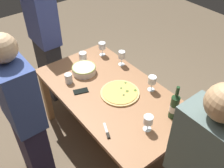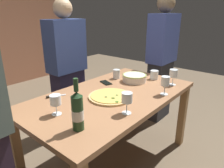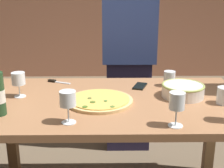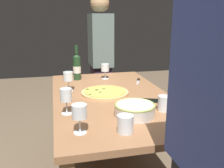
{
  "view_description": "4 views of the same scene",
  "coord_description": "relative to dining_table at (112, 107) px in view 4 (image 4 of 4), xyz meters",
  "views": [
    {
      "loc": [
        -1.47,
        1.14,
        2.4
      ],
      "look_at": [
        0.0,
        0.0,
        0.85
      ],
      "focal_mm": 40.81,
      "sensor_mm": 36.0,
      "label": 1
    },
    {
      "loc": [
        -1.31,
        -1.1,
        1.45
      ],
      "look_at": [
        0.0,
        0.0,
        0.85
      ],
      "focal_mm": 32.88,
      "sensor_mm": 36.0,
      "label": 2
    },
    {
      "loc": [
        -0.02,
        -1.7,
        1.38
      ],
      "look_at": [
        0.0,
        0.0,
        0.85
      ],
      "focal_mm": 49.59,
      "sensor_mm": 36.0,
      "label": 3
    },
    {
      "loc": [
        1.8,
        -0.42,
        1.35
      ],
      "look_at": [
        0.0,
        0.0,
        0.85
      ],
      "focal_mm": 39.87,
      "sensor_mm": 36.0,
      "label": 4
    }
  ],
  "objects": [
    {
      "name": "cell_phone",
      "position": [
        0.19,
        0.24,
        0.1
      ],
      "size": [
        0.11,
        0.16,
        0.01
      ],
      "primitive_type": "cube",
      "rotation": [
        0.0,
        0.0,
        5.95
      ],
      "color": "black",
      "rests_on": "dining_table"
    },
    {
      "name": "pizza",
      "position": [
        -0.07,
        -0.04,
        0.1
      ],
      "size": [
        0.38,
        0.38,
        0.03
      ],
      "color": "#DFB372",
      "rests_on": "dining_table"
    },
    {
      "name": "wine_glass_by_bottle",
      "position": [
        0.3,
        -0.36,
        0.21
      ],
      "size": [
        0.07,
        0.07,
        0.17
      ],
      "color": "white",
      "rests_on": "dining_table"
    },
    {
      "name": "wine_glass_far_right",
      "position": [
        0.58,
        -0.31,
        0.21
      ],
      "size": [
        0.08,
        0.08,
        0.16
      ],
      "color": "white",
      "rests_on": "dining_table"
    },
    {
      "name": "cup_amber",
      "position": [
        0.63,
        -0.07,
        0.14
      ],
      "size": [
        0.09,
        0.09,
        0.1
      ],
      "primitive_type": "cylinder",
      "color": "white",
      "rests_on": "dining_table"
    },
    {
      "name": "wine_glass_near_pizza",
      "position": [
        -0.55,
        0.06,
        0.2
      ],
      "size": [
        0.08,
        0.08,
        0.15
      ],
      "color": "white",
      "rests_on": "dining_table"
    },
    {
      "name": "serving_bowl",
      "position": [
        0.42,
        0.05,
        0.14
      ],
      "size": [
        0.25,
        0.25,
        0.08
      ],
      "color": "silver",
      "rests_on": "dining_table"
    },
    {
      "name": "pizza_knife",
      "position": [
        -0.38,
        0.35,
        0.1
      ],
      "size": [
        0.16,
        0.09,
        0.02
      ],
      "color": "silver",
      "rests_on": "dining_table"
    },
    {
      "name": "wine_glass_far_left",
      "position": [
        -0.21,
        -0.32,
        0.21
      ],
      "size": [
        0.08,
        0.08,
        0.16
      ],
      "color": "white",
      "rests_on": "dining_table"
    },
    {
      "name": "cup_ceramic",
      "position": [
        0.38,
        0.26,
        0.14
      ],
      "size": [
        0.08,
        0.08,
        0.1
      ],
      "primitive_type": "cylinder",
      "color": "white",
      "rests_on": "dining_table"
    },
    {
      "name": "dining_table",
      "position": [
        0.0,
        0.0,
        0.0
      ],
      "size": [
        1.6,
        0.9,
        0.75
      ],
      "color": "#9B6945",
      "rests_on": "ground"
    },
    {
      "name": "wine_bottle",
      "position": [
        -0.58,
        -0.21,
        0.22
      ],
      "size": [
        0.07,
        0.07,
        0.34
      ],
      "color": "#203F22",
      "rests_on": "dining_table"
    },
    {
      "name": "person_guest_left",
      "position": [
        0.15,
        0.82,
        0.14
      ],
      "size": [
        0.44,
        0.24,
        1.59
      ],
      "rotation": [
        0.0,
        0.0,
        -1.75
      ],
      "color": "#241F3B",
      "rests_on": "ground"
    },
    {
      "name": "person_host",
      "position": [
        -1.08,
        0.11,
        0.15
      ],
      "size": [
        0.4,
        0.24,
        1.6
      ],
      "rotation": [
        0.0,
        0.0,
        -0.1
      ],
      "color": "#2F2132",
      "rests_on": "ground"
    }
  ]
}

